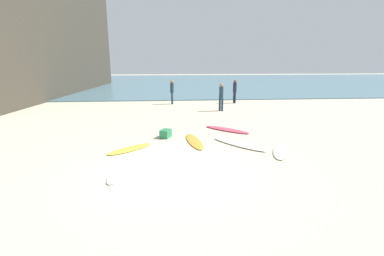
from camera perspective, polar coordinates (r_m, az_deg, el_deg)
ground_plane at (r=8.72m, az=-4.62°, el=-8.53°), size 120.00×120.00×0.00m
ocean_water at (r=43.20m, az=-4.75°, el=9.34°), size 120.00×40.00×0.08m
surfboard_0 at (r=11.27m, az=9.54°, el=-3.26°), size 2.00×2.32×0.08m
surfboard_1 at (r=13.52m, az=7.14°, el=-0.31°), size 2.12×2.04×0.09m
surfboard_2 at (r=10.81m, az=-12.59°, el=-4.18°), size 1.76×1.68×0.07m
surfboard_3 at (r=11.53m, az=0.47°, el=-2.71°), size 0.82×2.42×0.07m
surfboard_4 at (r=9.06m, az=-14.00°, el=-7.83°), size 0.87×2.54×0.06m
surfboard_5 at (r=10.77m, az=17.76°, el=-4.57°), size 1.28×1.97×0.07m
beachgoer_near at (r=22.18m, az=8.74°, el=7.70°), size 0.32×0.34×1.84m
beachgoer_mid at (r=18.61m, az=6.00°, el=6.64°), size 0.40×0.40×1.83m
beachgoer_far at (r=21.51m, az=-4.11°, el=7.65°), size 0.30×0.34×1.84m
beach_cooler at (r=12.20m, az=-5.41°, el=-1.15°), size 0.54×0.63×0.35m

